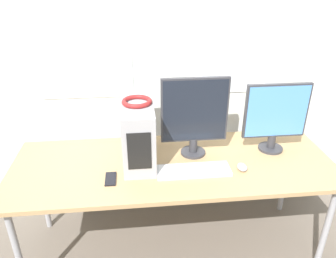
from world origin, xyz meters
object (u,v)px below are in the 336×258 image
object	(u,v)px
headphones	(137,101)
monitor_main	(195,115)
cell_phone	(111,179)
monitor_right_near	(276,115)
pc_tower	(138,132)
keyboard	(193,170)
mouse	(242,167)

from	to	relation	value
headphones	monitor_main	world-z (taller)	monitor_main
monitor_main	cell_phone	size ratio (longest dim) A/B	3.99
monitor_right_near	cell_phone	bearing A→B (deg)	-167.25
monitor_main	monitor_right_near	distance (m)	0.54
pc_tower	keyboard	xyz separation A→B (m)	(0.32, -0.18, -0.18)
pc_tower	monitor_right_near	world-z (taller)	monitor_right_near
monitor_main	monitor_right_near	world-z (taller)	monitor_main
headphones	keyboard	world-z (taller)	headphones
headphones	monitor_right_near	distance (m)	0.91
keyboard	cell_phone	size ratio (longest dim) A/B	3.40
pc_tower	headphones	xyz separation A→B (m)	(0.00, 0.00, 0.21)
pc_tower	cell_phone	bearing A→B (deg)	-129.51
headphones	keyboard	distance (m)	0.54
monitor_right_near	keyboard	distance (m)	0.66
pc_tower	mouse	xyz separation A→B (m)	(0.63, -0.19, -0.18)
monitor_right_near	keyboard	bearing A→B (deg)	-159.45
pc_tower	mouse	bearing A→B (deg)	-16.93
headphones	mouse	size ratio (longest dim) A/B	2.13
monitor_main	mouse	size ratio (longest dim) A/B	6.13
headphones	keyboard	xyz separation A→B (m)	(0.32, -0.19, -0.39)
keyboard	cell_phone	xyz separation A→B (m)	(-0.50, -0.03, -0.01)
mouse	cell_phone	size ratio (longest dim) A/B	0.65
pc_tower	monitor_main	size ratio (longest dim) A/B	0.89
cell_phone	monitor_main	bearing A→B (deg)	24.31
monitor_main	cell_phone	distance (m)	0.65
headphones	mouse	bearing A→B (deg)	-17.00
pc_tower	keyboard	bearing A→B (deg)	-29.79
headphones	cell_phone	world-z (taller)	headphones
monitor_right_near	cell_phone	distance (m)	1.13
monitor_main	headphones	bearing A→B (deg)	-175.02
pc_tower	monitor_main	world-z (taller)	monitor_main
headphones	monitor_right_near	world-z (taller)	monitor_right_near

